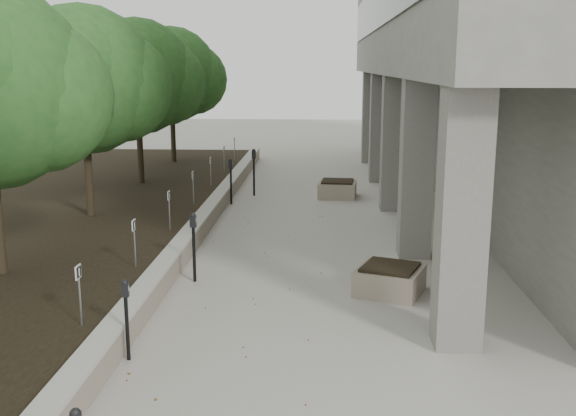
% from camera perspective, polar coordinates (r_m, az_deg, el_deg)
% --- Properties ---
extents(ground, '(90.00, 90.00, 0.00)m').
position_cam_1_polar(ground, '(9.94, -4.93, -13.46)').
color(ground, '#ABA59E').
rests_on(ground, ground).
extents(retaining_wall, '(0.39, 26.00, 0.50)m').
position_cam_1_polar(retaining_wall, '(18.59, -6.76, -0.49)').
color(retaining_wall, '#A0917F').
rests_on(retaining_wall, ground).
extents(planting_bed, '(7.00, 26.00, 0.40)m').
position_cam_1_polar(planting_bed, '(19.55, -17.43, -0.49)').
color(planting_bed, black).
rests_on(planting_bed, ground).
extents(crabapple_tree_3, '(4.60, 4.00, 5.44)m').
position_cam_1_polar(crabapple_tree_3, '(17.98, -17.01, 7.90)').
color(crabapple_tree_3, '#23521F').
rests_on(crabapple_tree_3, planting_bed).
extents(crabapple_tree_4, '(4.60, 4.00, 5.44)m').
position_cam_1_polar(crabapple_tree_4, '(22.74, -12.73, 8.91)').
color(crabapple_tree_4, '#23521F').
rests_on(crabapple_tree_4, planting_bed).
extents(crabapple_tree_5, '(4.60, 4.00, 5.44)m').
position_cam_1_polar(crabapple_tree_5, '(27.58, -9.93, 9.54)').
color(crabapple_tree_5, '#23521F').
rests_on(crabapple_tree_5, planting_bed).
extents(parking_sign_2, '(0.04, 0.22, 0.96)m').
position_cam_1_polar(parking_sign_2, '(10.62, -17.40, -7.17)').
color(parking_sign_2, black).
rests_on(parking_sign_2, planting_bed).
extents(parking_sign_3, '(0.04, 0.22, 0.96)m').
position_cam_1_polar(parking_sign_3, '(13.34, -12.99, -2.98)').
color(parking_sign_3, black).
rests_on(parking_sign_3, planting_bed).
extents(parking_sign_4, '(0.04, 0.22, 0.96)m').
position_cam_1_polar(parking_sign_4, '(16.17, -10.12, -0.23)').
color(parking_sign_4, black).
rests_on(parking_sign_4, planting_bed).
extents(parking_sign_5, '(0.04, 0.22, 0.96)m').
position_cam_1_polar(parking_sign_5, '(19.04, -8.11, 1.71)').
color(parking_sign_5, black).
rests_on(parking_sign_5, planting_bed).
extents(parking_sign_6, '(0.04, 0.22, 0.96)m').
position_cam_1_polar(parking_sign_6, '(21.95, -6.63, 3.13)').
color(parking_sign_6, black).
rests_on(parking_sign_6, planting_bed).
extents(parking_sign_7, '(0.04, 0.22, 0.96)m').
position_cam_1_polar(parking_sign_7, '(24.88, -5.49, 4.21)').
color(parking_sign_7, black).
rests_on(parking_sign_7, planting_bed).
extents(parking_sign_8, '(0.04, 0.22, 0.96)m').
position_cam_1_polar(parking_sign_8, '(27.83, -4.59, 5.07)').
color(parking_sign_8, black).
rests_on(parking_sign_8, planting_bed).
extents(parking_meter_2, '(0.13, 0.10, 1.25)m').
position_cam_1_polar(parking_meter_2, '(10.18, -13.64, -9.32)').
color(parking_meter_2, black).
rests_on(parking_meter_2, ground).
extents(parking_meter_3, '(0.15, 0.11, 1.43)m').
position_cam_1_polar(parking_meter_3, '(13.48, -8.06, -3.36)').
color(parking_meter_3, black).
rests_on(parking_meter_3, ground).
extents(parking_meter_4, '(0.15, 0.11, 1.45)m').
position_cam_1_polar(parking_meter_4, '(20.86, -4.91, 2.28)').
color(parking_meter_4, black).
rests_on(parking_meter_4, ground).
extents(parking_meter_5, '(0.17, 0.14, 1.58)m').
position_cam_1_polar(parking_meter_5, '(22.22, -2.94, 3.07)').
color(parking_meter_5, black).
rests_on(parking_meter_5, ground).
extents(planter_front, '(1.51, 1.51, 0.55)m').
position_cam_1_polar(planter_front, '(12.97, 8.70, -6.04)').
color(planter_front, '#A0917F').
rests_on(planter_front, ground).
extents(planter_back, '(1.32, 1.32, 0.56)m').
position_cam_1_polar(planter_back, '(22.09, 4.25, 1.66)').
color(planter_back, '#A0917F').
rests_on(planter_back, ground).
extents(berry_scatter, '(3.30, 14.10, 0.02)m').
position_cam_1_polar(berry_scatter, '(14.59, -2.65, -4.92)').
color(berry_scatter, maroon).
rests_on(berry_scatter, ground).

